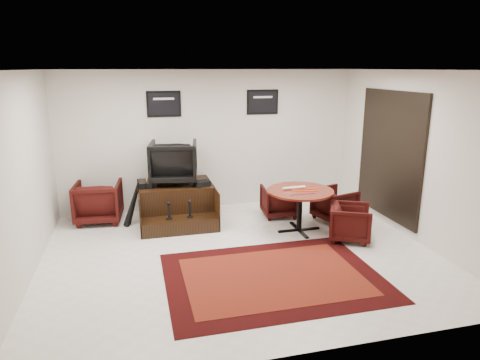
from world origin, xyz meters
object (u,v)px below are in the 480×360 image
object	(u,v)px
shine_chair	(174,160)
meeting_table	(300,195)
shine_podium	(176,204)
table_chair_back	(279,199)
table_chair_corner	(350,221)
table_chair_window	(335,203)
armchair_side	(98,200)

from	to	relation	value
shine_chair	meeting_table	world-z (taller)	shine_chair
shine_podium	table_chair_back	xyz separation A→B (m)	(1.99, -0.23, 0.00)
table_chair_corner	table_chair_back	bearing A→B (deg)	53.68
meeting_table	shine_chair	bearing A→B (deg)	149.26
shine_chair	meeting_table	bearing A→B (deg)	158.80
shine_podium	meeting_table	world-z (taller)	meeting_table
shine_chair	meeting_table	size ratio (longest dim) A/B	0.76
table_chair_back	table_chair_corner	size ratio (longest dim) A/B	0.99
table_chair_back	table_chair_corner	distance (m)	1.63
meeting_table	table_chair_corner	world-z (taller)	meeting_table
table_chair_window	armchair_side	bearing A→B (deg)	61.12
table_chair_corner	meeting_table	bearing A→B (deg)	75.16
shine_chair	table_chair_corner	distance (m)	3.39
shine_podium	table_chair_corner	distance (m)	3.21
shine_chair	shine_podium	bearing A→B (deg)	99.54
armchair_side	table_chair_window	size ratio (longest dim) A/B	1.24
armchair_side	table_chair_corner	bearing A→B (deg)	159.70
shine_podium	table_chair_back	size ratio (longest dim) A/B	2.14
shine_podium	shine_chair	size ratio (longest dim) A/B	1.61
armchair_side	meeting_table	distance (m)	3.76
meeting_table	table_chair_back	bearing A→B (deg)	95.35
meeting_table	table_chair_window	size ratio (longest dim) A/B	1.70
meeting_table	table_chair_corner	size ratio (longest dim) A/B	1.73
table_chair_back	table_chair_window	bearing A→B (deg)	158.54
armchair_side	meeting_table	world-z (taller)	armchair_side
armchair_side	shine_podium	bearing A→B (deg)	172.73
shine_chair	armchair_side	xyz separation A→B (m)	(-1.42, 0.17, -0.73)
shine_podium	meeting_table	xyz separation A→B (m)	(2.07, -1.09, 0.34)
shine_podium	armchair_side	world-z (taller)	armchair_side
meeting_table	armchair_side	bearing A→B (deg)	158.15
shine_podium	table_chair_window	distance (m)	3.02
shine_podium	table_chair_corner	xyz separation A→B (m)	(2.75, -1.67, 0.01)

